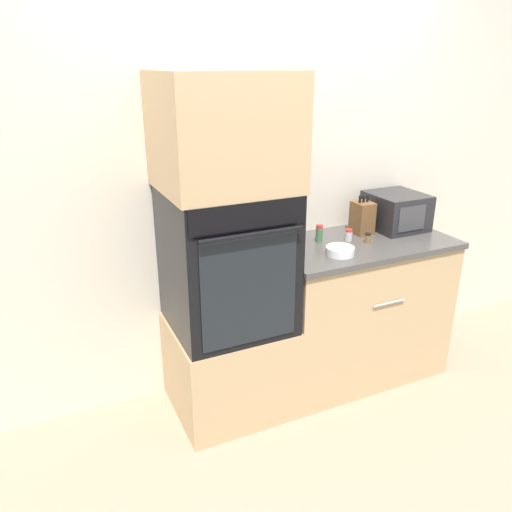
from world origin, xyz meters
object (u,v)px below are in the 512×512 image
bowl (340,251)px  condiment_jar_far (368,238)px  wall_oven (227,260)px  condiment_jar_back (349,235)px  condiment_jar_near (300,231)px  condiment_jar_mid (319,233)px  knife_block (362,218)px  microwave (396,211)px

bowl → condiment_jar_far: condiment_jar_far is taller
wall_oven → condiment_jar_back: size_ratio=10.84×
bowl → condiment_jar_near: condiment_jar_near is taller
condiment_jar_far → condiment_jar_mid: bearing=151.7°
wall_oven → condiment_jar_far: bearing=-2.8°
condiment_jar_back → knife_block: bearing=28.0°
condiment_jar_mid → condiment_jar_back: (0.17, -0.06, -0.02)m
condiment_jar_mid → condiment_jar_back: bearing=-18.3°
wall_oven → microwave: 1.24m
microwave → condiment_jar_far: (-0.33, -0.16, -0.09)m
knife_block → condiment_jar_back: bearing=-152.0°
condiment_jar_far → condiment_jar_back: size_ratio=0.85×
wall_oven → knife_block: wall_oven is taller
condiment_jar_mid → condiment_jar_back: size_ratio=1.49×
wall_oven → condiment_jar_mid: (0.64, 0.09, 0.03)m
condiment_jar_mid → microwave: bearing=2.1°
knife_block → condiment_jar_far: (-0.07, -0.16, -0.07)m
wall_oven → bowl: wall_oven is taller
wall_oven → microwave: wall_oven is taller
bowl → microwave: bearing=23.4°
bowl → wall_oven: bearing=167.2°
bowl → condiment_jar_far: 0.28m
wall_oven → condiment_jar_mid: 0.64m
microwave → condiment_jar_mid: 0.59m
wall_oven → knife_block: (0.96, 0.12, 0.08)m
condiment_jar_back → condiment_jar_mid: bearing=161.7°
microwave → condiment_jar_near: 0.66m
wall_oven → condiment_jar_far: size_ratio=12.82×
bowl → condiment_jar_mid: 0.24m
knife_block → condiment_jar_back: 0.19m
microwave → condiment_jar_near: size_ratio=4.90×
knife_block → condiment_jar_far: bearing=-113.8°
knife_block → condiment_jar_far: knife_block is taller
wall_oven → bowl: size_ratio=4.80×
wall_oven → microwave: (1.23, 0.12, 0.09)m
condiment_jar_near → condiment_jar_far: bearing=-41.4°
condiment_jar_near → microwave: bearing=-10.1°
bowl → knife_block: bearing=38.0°
wall_oven → condiment_jar_back: 0.81m
condiment_jar_mid → condiment_jar_far: (0.26, -0.14, -0.02)m
condiment_jar_near → condiment_jar_far: (0.31, -0.27, -0.01)m
knife_block → condiment_jar_near: bearing=163.7°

